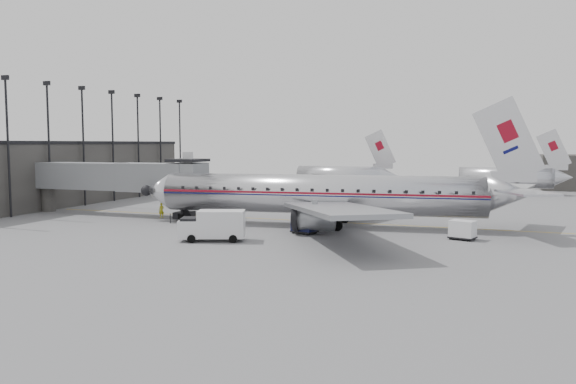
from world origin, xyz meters
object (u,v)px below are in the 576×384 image
Objects in this scene: baggage_cart_navy at (304,224)px; baggage_cart_white at (463,229)px; service_van at (213,225)px; airliner at (328,195)px; ramp_worker at (161,210)px.

baggage_cart_navy is 1.02× the size of baggage_cart_white.
baggage_cart_white is at bearing 23.17° from baggage_cart_navy.
baggage_cart_navy is at bearing 26.88° from service_van.
airliner is 5.47m from baggage_cart_navy.
baggage_cart_white is (12.66, -3.55, -2.24)m from airliner.
airliner is 16.08× the size of baggage_cart_white.
baggage_cart_white is 1.48× the size of ramp_worker.
baggage_cart_white is 31.37m from ramp_worker.
service_van is 3.53× the size of ramp_worker.
ramp_worker is (-11.82, 10.99, -0.51)m from service_van.
airliner reaches higher than baggage_cart_navy.
baggage_cart_navy is 1.51× the size of ramp_worker.
airliner is 23.86× the size of ramp_worker.
service_van is 2.33× the size of baggage_cart_navy.
airliner is at bearing 39.72° from service_van.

